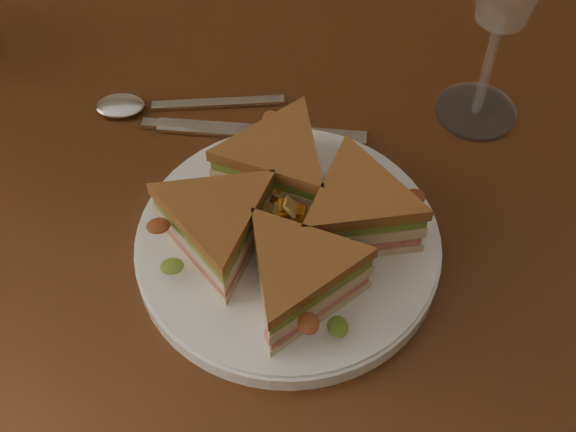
{
  "coord_description": "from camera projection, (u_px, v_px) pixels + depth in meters",
  "views": [
    {
      "loc": [
        0.01,
        -0.44,
        1.31
      ],
      "look_at": [
        0.02,
        -0.05,
        0.8
      ],
      "focal_mm": 50.0,
      "sensor_mm": 36.0,
      "label": 1
    }
  ],
  "objects": [
    {
      "name": "table",
      "position": [
        268.0,
        267.0,
        0.79
      ],
      "size": [
        1.2,
        0.8,
        0.75
      ],
      "color": "#351A0C",
      "rests_on": "ground"
    },
    {
      "name": "spoon",
      "position": [
        144.0,
        106.0,
        0.78
      ],
      "size": [
        0.18,
        0.03,
        0.01
      ],
      "rotation": [
        0.0,
        0.0,
        0.05
      ],
      "color": "silver",
      "rests_on": "table"
    },
    {
      "name": "sandwich_wedges",
      "position": [
        288.0,
        220.0,
        0.65
      ],
      "size": [
        0.24,
        0.24,
        0.06
      ],
      "color": "beige",
      "rests_on": "plate"
    },
    {
      "name": "crisps_mound",
      "position": [
        288.0,
        223.0,
        0.65
      ],
      "size": [
        0.09,
        0.09,
        0.05
      ],
      "primitive_type": null,
      "color": "orange",
      "rests_on": "plate"
    },
    {
      "name": "knife",
      "position": [
        246.0,
        131.0,
        0.76
      ],
      "size": [
        0.22,
        0.04,
        0.0
      ],
      "rotation": [
        0.0,
        0.0,
        -0.11
      ],
      "color": "silver",
      "rests_on": "table"
    },
    {
      "name": "plate",
      "position": [
        288.0,
        246.0,
        0.68
      ],
      "size": [
        0.26,
        0.26,
        0.02
      ],
      "primitive_type": "cylinder",
      "color": "white",
      "rests_on": "table"
    }
  ]
}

